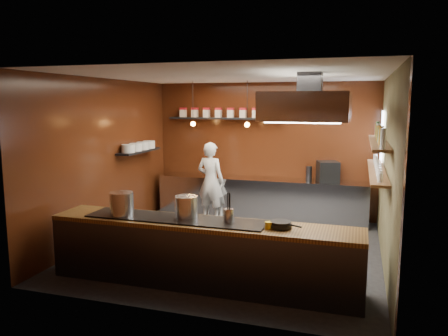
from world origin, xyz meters
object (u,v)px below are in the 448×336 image
at_px(stockpot_large, 122,204).
at_px(chef, 211,181).
at_px(extractor_hood, 309,106).
at_px(stockpot_small, 186,207).
at_px(espresso_machine, 328,171).

height_order(stockpot_large, chef, chef).
bearing_deg(stockpot_large, extractor_hood, 27.00).
distance_m(stockpot_large, stockpot_small, 0.96).
xyz_separation_m(stockpot_small, espresso_machine, (1.69, 3.77, 0.02)).
height_order(stockpot_large, stockpot_small, stockpot_large).
xyz_separation_m(stockpot_small, chef, (-0.77, 3.29, -0.24)).
relative_size(extractor_hood, stockpot_small, 6.08).
distance_m(stockpot_large, chef, 3.45).
height_order(stockpot_small, espresso_machine, espresso_machine).
xyz_separation_m(espresso_machine, chef, (-2.46, -0.48, -0.26)).
xyz_separation_m(stockpot_large, espresso_machine, (2.64, 3.92, 0.00)).
bearing_deg(stockpot_large, stockpot_small, 8.86).
height_order(extractor_hood, espresso_machine, extractor_hood).
height_order(extractor_hood, stockpot_small, extractor_hood).
distance_m(stockpot_small, chef, 3.39).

